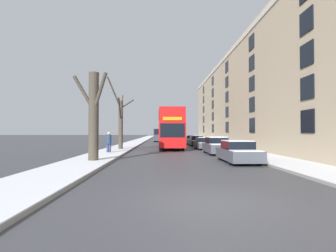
{
  "coord_description": "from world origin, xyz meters",
  "views": [
    {
      "loc": [
        -1.4,
        -6.94,
        1.85
      ],
      "look_at": [
        -0.75,
        17.29,
        2.41
      ],
      "focal_mm": 28.0,
      "sensor_mm": 36.0,
      "label": 1
    }
  ],
  "objects_px": {
    "parked_car_3": "(196,141)",
    "pedestrian_left_sidewalk": "(109,142)",
    "parked_car_0": "(238,152)",
    "parked_car_4": "(192,140)",
    "parked_car_1": "(217,146)",
    "bare_tree_left_1": "(120,121)",
    "double_decker_bus": "(171,127)",
    "oncoming_van": "(159,135)",
    "parked_car_2": "(204,143)",
    "bare_tree_left_0": "(94,114)"
  },
  "relations": [
    {
      "from": "parked_car_4",
      "to": "oncoming_van",
      "type": "xyz_separation_m",
      "value": [
        -5.11,
        10.41,
        0.69
      ]
    },
    {
      "from": "parked_car_3",
      "to": "pedestrian_left_sidewalk",
      "type": "xyz_separation_m",
      "value": [
        -9.05,
        -12.85,
        0.39
      ]
    },
    {
      "from": "parked_car_1",
      "to": "parked_car_2",
      "type": "relative_size",
      "value": 0.93
    },
    {
      "from": "parked_car_3",
      "to": "parked_car_1",
      "type": "bearing_deg",
      "value": -90.0
    },
    {
      "from": "double_decker_bus",
      "to": "oncoming_van",
      "type": "relative_size",
      "value": 1.92
    },
    {
      "from": "parked_car_0",
      "to": "parked_car_2",
      "type": "xyz_separation_m",
      "value": [
        0.0,
        12.61,
        -0.03
      ]
    },
    {
      "from": "parked_car_0",
      "to": "pedestrian_left_sidewalk",
      "type": "bearing_deg",
      "value": 146.18
    },
    {
      "from": "oncoming_van",
      "to": "bare_tree_left_1",
      "type": "bearing_deg",
      "value": -98.73
    },
    {
      "from": "parked_car_0",
      "to": "bare_tree_left_1",
      "type": "bearing_deg",
      "value": 129.85
    },
    {
      "from": "parked_car_1",
      "to": "double_decker_bus",
      "type": "bearing_deg",
      "value": 116.42
    },
    {
      "from": "bare_tree_left_1",
      "to": "pedestrian_left_sidewalk",
      "type": "distance_m",
      "value": 4.88
    },
    {
      "from": "parked_car_4",
      "to": "oncoming_van",
      "type": "distance_m",
      "value": 11.62
    },
    {
      "from": "parked_car_0",
      "to": "bare_tree_left_0",
      "type": "bearing_deg",
      "value": -180.0
    },
    {
      "from": "bare_tree_left_0",
      "to": "parked_car_1",
      "type": "relative_size",
      "value": 1.35
    },
    {
      "from": "parked_car_0",
      "to": "pedestrian_left_sidewalk",
      "type": "distance_m",
      "value": 10.9
    },
    {
      "from": "parked_car_1",
      "to": "parked_car_2",
      "type": "xyz_separation_m",
      "value": [
        0.0,
        6.53,
        -0.08
      ]
    },
    {
      "from": "double_decker_bus",
      "to": "parked_car_2",
      "type": "bearing_deg",
      "value": -12.07
    },
    {
      "from": "parked_car_3",
      "to": "parked_car_4",
      "type": "height_order",
      "value": "parked_car_3"
    },
    {
      "from": "parked_car_2",
      "to": "oncoming_van",
      "type": "height_order",
      "value": "oncoming_van"
    },
    {
      "from": "double_decker_bus",
      "to": "oncoming_van",
      "type": "bearing_deg",
      "value": 94.02
    },
    {
      "from": "parked_car_4",
      "to": "oncoming_van",
      "type": "relative_size",
      "value": 0.79
    },
    {
      "from": "parked_car_3",
      "to": "pedestrian_left_sidewalk",
      "type": "distance_m",
      "value": 15.72
    },
    {
      "from": "bare_tree_left_1",
      "to": "parked_car_2",
      "type": "xyz_separation_m",
      "value": [
        8.78,
        2.09,
        -2.39
      ]
    },
    {
      "from": "double_decker_bus",
      "to": "parked_car_2",
      "type": "xyz_separation_m",
      "value": [
        3.63,
        -0.78,
        -1.8
      ]
    },
    {
      "from": "parked_car_1",
      "to": "parked_car_4",
      "type": "relative_size",
      "value": 1.01
    },
    {
      "from": "parked_car_2",
      "to": "pedestrian_left_sidewalk",
      "type": "xyz_separation_m",
      "value": [
        -9.05,
        -6.55,
        0.42
      ]
    },
    {
      "from": "parked_car_2",
      "to": "oncoming_van",
      "type": "relative_size",
      "value": 0.86
    },
    {
      "from": "double_decker_bus",
      "to": "parked_car_3",
      "type": "distance_m",
      "value": 6.84
    },
    {
      "from": "parked_car_4",
      "to": "parked_car_3",
      "type": "bearing_deg",
      "value": -90.0
    },
    {
      "from": "bare_tree_left_0",
      "to": "parked_car_2",
      "type": "relative_size",
      "value": 1.25
    },
    {
      "from": "parked_car_0",
      "to": "pedestrian_left_sidewalk",
      "type": "height_order",
      "value": "pedestrian_left_sidewalk"
    },
    {
      "from": "bare_tree_left_1",
      "to": "parked_car_2",
      "type": "bearing_deg",
      "value": 13.41
    },
    {
      "from": "parked_car_3",
      "to": "oncoming_van",
      "type": "xyz_separation_m",
      "value": [
        -5.11,
        15.51,
        0.7
      ]
    },
    {
      "from": "parked_car_2",
      "to": "pedestrian_left_sidewalk",
      "type": "relative_size",
      "value": 2.44
    },
    {
      "from": "bare_tree_left_0",
      "to": "double_decker_bus",
      "type": "relative_size",
      "value": 0.56
    },
    {
      "from": "double_decker_bus",
      "to": "parked_car_1",
      "type": "height_order",
      "value": "double_decker_bus"
    },
    {
      "from": "double_decker_bus",
      "to": "oncoming_van",
      "type": "distance_m",
      "value": 21.12
    },
    {
      "from": "pedestrian_left_sidewalk",
      "to": "parked_car_4",
      "type": "bearing_deg",
      "value": 70.95
    },
    {
      "from": "parked_car_0",
      "to": "parked_car_4",
      "type": "distance_m",
      "value": 24.01
    },
    {
      "from": "bare_tree_left_0",
      "to": "bare_tree_left_1",
      "type": "distance_m",
      "value": 10.52
    },
    {
      "from": "parked_car_1",
      "to": "oncoming_van",
      "type": "distance_m",
      "value": 28.81
    },
    {
      "from": "parked_car_1",
      "to": "parked_car_4",
      "type": "bearing_deg",
      "value": 90.0
    },
    {
      "from": "parked_car_0",
      "to": "parked_car_1",
      "type": "distance_m",
      "value": 6.08
    },
    {
      "from": "parked_car_1",
      "to": "bare_tree_left_1",
      "type": "bearing_deg",
      "value": 153.19
    },
    {
      "from": "bare_tree_left_1",
      "to": "double_decker_bus",
      "type": "xyz_separation_m",
      "value": [
        5.15,
        2.87,
        -0.59
      ]
    },
    {
      "from": "bare_tree_left_1",
      "to": "double_decker_bus",
      "type": "bearing_deg",
      "value": 29.13
    },
    {
      "from": "parked_car_2",
      "to": "pedestrian_left_sidewalk",
      "type": "bearing_deg",
      "value": -144.11
    },
    {
      "from": "bare_tree_left_1",
      "to": "parked_car_2",
      "type": "distance_m",
      "value": 9.34
    },
    {
      "from": "double_decker_bus",
      "to": "parked_car_1",
      "type": "distance_m",
      "value": 8.34
    },
    {
      "from": "parked_car_2",
      "to": "parked_car_3",
      "type": "relative_size",
      "value": 1.1
    }
  ]
}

